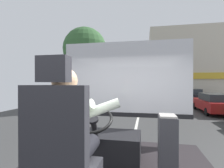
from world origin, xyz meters
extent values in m
cube|color=#373737|center=(0.00, 8.80, -0.03)|extent=(18.00, 44.00, 0.05)
cube|color=silver|center=(0.00, 8.80, 0.00)|extent=(0.12, 39.60, 0.00)
cube|color=#28282D|center=(-0.22, -0.65, 1.60)|extent=(0.48, 0.10, 0.66)
cube|color=#28282D|center=(-0.22, -0.65, 2.04)|extent=(0.22, 0.10, 0.18)
cylinder|color=black|center=(-0.13, -0.32, 1.35)|extent=(0.16, 0.49, 0.16)
cylinder|color=black|center=(-0.31, -0.32, 1.35)|extent=(0.16, 0.49, 0.16)
cylinder|color=silver|center=(-0.22, -0.49, 1.57)|extent=(0.36, 0.36, 0.60)
cube|color=#70934C|center=(-0.22, -0.31, 1.64)|extent=(0.06, 0.01, 0.37)
sphere|color=tan|center=(-0.22, -0.49, 1.96)|extent=(0.20, 0.20, 0.20)
cylinder|color=silver|center=(-0.11, -0.23, 1.66)|extent=(0.59, 0.22, 0.28)
cylinder|color=silver|center=(-0.33, -0.23, 1.66)|extent=(0.59, 0.22, 0.28)
cube|color=black|center=(-0.22, 0.70, 1.01)|extent=(1.10, 0.56, 0.40)
cylinder|color=black|center=(-0.22, 0.32, 1.31)|extent=(0.07, 0.25, 0.40)
torus|color=black|center=(-0.22, 0.23, 1.50)|extent=(0.48, 0.45, 0.25)
cylinder|color=black|center=(-0.22, 0.23, 1.50)|extent=(0.13, 0.13, 0.09)
cube|color=#333338|center=(0.65, 0.33, 1.18)|extent=(0.20, 0.27, 0.75)
cube|color=#9E9993|center=(0.65, 0.33, 1.56)|extent=(0.18, 0.24, 0.02)
cube|color=silver|center=(0.00, 1.62, 2.06)|extent=(2.50, 0.01, 1.40)
cube|color=black|center=(0.00, 1.62, 1.32)|extent=(2.50, 0.08, 0.08)
cylinder|color=#4C3828|center=(-4.14, 10.61, 1.71)|extent=(0.30, 0.30, 3.43)
sphere|color=#2F582D|center=(-4.14, 10.61, 4.50)|extent=(3.28, 3.28, 3.28)
cube|color=#BCB29E|center=(6.65, 18.26, 3.80)|extent=(11.61, 4.59, 7.60)
cube|color=gold|center=(6.65, 15.91, 2.59)|extent=(11.15, 0.12, 0.60)
cube|color=maroon|center=(4.87, 10.34, 0.52)|extent=(2.00, 3.98, 0.57)
cube|color=#282D33|center=(4.87, 10.10, 1.02)|extent=(1.64, 2.19, 0.44)
cylinder|color=black|center=(5.82, 11.57, 0.23)|extent=(0.14, 0.47, 0.47)
cylinder|color=black|center=(3.92, 11.57, 0.23)|extent=(0.14, 0.47, 0.47)
cylinder|color=black|center=(3.92, 9.10, 0.23)|extent=(0.14, 0.47, 0.47)
cube|color=black|center=(4.80, 16.47, 0.56)|extent=(1.74, 4.34, 0.61)
cube|color=#282D33|center=(4.80, 16.21, 1.10)|extent=(1.43, 2.39, 0.47)
cylinder|color=black|center=(5.62, 17.81, 0.25)|extent=(0.14, 0.50, 0.50)
cylinder|color=black|center=(3.97, 17.81, 0.25)|extent=(0.14, 0.50, 0.50)
cylinder|color=black|center=(5.62, 15.12, 0.25)|extent=(0.14, 0.50, 0.50)
cylinder|color=black|center=(3.97, 15.12, 0.25)|extent=(0.14, 0.50, 0.50)
camera|label=1|loc=(0.39, -1.72, 1.95)|focal=27.29mm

